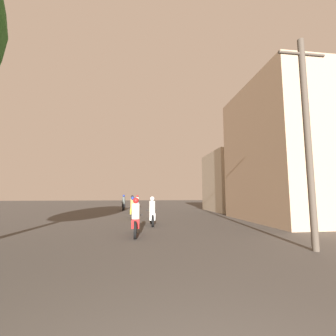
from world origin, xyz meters
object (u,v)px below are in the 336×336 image
(motorcycle_red, at_px, (136,220))
(motorcycle_silver, at_px, (132,206))
(motorcycle_white, at_px, (152,214))
(motorcycle_yellow, at_px, (133,210))
(utility_pole_near, at_px, (307,135))
(building_right_near, at_px, (277,152))
(motorcycle_blue, at_px, (137,203))
(building_right_far, at_px, (237,182))
(motorcycle_black, at_px, (124,204))

(motorcycle_red, distance_m, motorcycle_silver, 11.29)
(motorcycle_red, bearing_deg, motorcycle_white, 64.86)
(motorcycle_red, height_order, motorcycle_yellow, motorcycle_red)
(motorcycle_silver, distance_m, utility_pole_near, 15.82)
(motorcycle_white, relative_size, motorcycle_silver, 0.98)
(building_right_near, height_order, utility_pole_near, building_right_near)
(motorcycle_blue, distance_m, utility_pole_near, 21.66)
(motorcycle_silver, height_order, building_right_far, building_right_far)
(building_right_near, height_order, building_right_far, building_right_near)
(motorcycle_red, xyz_separation_m, building_right_near, (8.78, 3.71, 3.69))
(motorcycle_black, xyz_separation_m, building_right_far, (11.29, -2.52, 2.23))
(motorcycle_red, height_order, building_right_near, building_right_near)
(building_right_near, bearing_deg, motorcycle_silver, 140.79)
(motorcycle_blue, distance_m, building_right_near, 16.91)
(motorcycle_red, xyz_separation_m, utility_pole_near, (5.31, -3.15, 2.89))
(motorcycle_yellow, height_order, building_right_near, building_right_near)
(motorcycle_white, relative_size, utility_pole_near, 0.28)
(motorcycle_blue, relative_size, building_right_far, 0.33)
(motorcycle_black, bearing_deg, utility_pole_near, -67.04)
(motorcycle_black, xyz_separation_m, utility_pole_near, (6.78, -17.69, 2.87))
(building_right_far, height_order, utility_pole_near, utility_pole_near)
(motorcycle_silver, relative_size, utility_pole_near, 0.28)
(motorcycle_black, height_order, building_right_far, building_right_far)
(motorcycle_silver, bearing_deg, building_right_far, 8.04)
(motorcycle_blue, bearing_deg, building_right_near, -55.79)
(motorcycle_silver, relative_size, motorcycle_blue, 0.95)
(motorcycle_red, bearing_deg, motorcycle_silver, 83.10)
(motorcycle_red, relative_size, motorcycle_blue, 1.01)
(motorcycle_blue, relative_size, utility_pole_near, 0.30)
(motorcycle_red, xyz_separation_m, motorcycle_blue, (-0.09, 17.63, 0.01))
(utility_pole_near, bearing_deg, motorcycle_red, 149.31)
(motorcycle_red, relative_size, motorcycle_yellow, 0.96)
(building_right_far, bearing_deg, utility_pole_near, -106.54)
(motorcycle_red, distance_m, building_right_near, 10.22)
(building_right_far, xyz_separation_m, utility_pole_near, (-4.51, -15.17, 0.63))
(motorcycle_black, relative_size, building_right_far, 0.35)
(motorcycle_silver, distance_m, building_right_near, 12.52)
(motorcycle_silver, relative_size, motorcycle_black, 0.90)
(motorcycle_yellow, height_order, utility_pole_near, utility_pole_near)
(motorcycle_silver, bearing_deg, motorcycle_white, -77.03)
(motorcycle_black, bearing_deg, building_right_near, -44.59)
(motorcycle_red, bearing_deg, building_right_far, 41.36)
(motorcycle_blue, height_order, building_right_near, building_right_near)
(motorcycle_blue, bearing_deg, motorcycle_silver, -91.93)
(motorcycle_red, xyz_separation_m, building_right_far, (9.81, 12.02, 2.26))
(motorcycle_yellow, xyz_separation_m, building_right_near, (9.10, -2.83, 3.71))
(building_right_near, bearing_deg, motorcycle_blue, 122.52)
(motorcycle_white, bearing_deg, motorcycle_blue, 89.43)
(motorcycle_silver, relative_size, building_right_near, 0.22)
(motorcycle_white, xyz_separation_m, utility_pole_near, (4.48, -6.10, 2.90))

